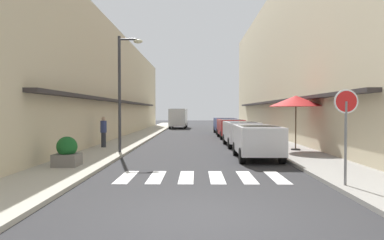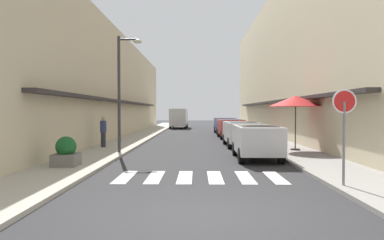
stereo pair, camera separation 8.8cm
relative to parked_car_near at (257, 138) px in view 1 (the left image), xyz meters
name	(u,v)px [view 1 (the left image)]	position (x,y,z in m)	size (l,w,h in m)	color
ground_plane	(198,139)	(-2.47, 10.86, -0.92)	(106.23, 106.23, 0.00)	#2B2B2D
sidewalk_left	(135,138)	(-7.20, 10.86, -0.86)	(2.42, 67.60, 0.12)	#ADA899
sidewalk_right	(262,139)	(2.26, 10.86, -0.86)	(2.42, 67.60, 0.12)	gray
building_row_left	(90,86)	(-10.91, 12.27, 3.16)	(5.50, 45.46, 8.16)	beige
building_row_right	(307,63)	(5.96, 12.27, 4.92)	(5.50, 45.46, 11.69)	beige
crosswalk	(202,177)	(-2.47, -4.20, -0.91)	(5.20, 2.20, 0.01)	silver
parked_car_near	(257,138)	(0.00, 0.00, 0.00)	(1.84, 3.93, 1.47)	silver
parked_car_mid	(241,131)	(0.00, 5.56, 0.00)	(1.87, 4.28, 1.47)	silver
parked_car_far	(230,126)	(0.00, 11.94, 0.00)	(1.87, 4.48, 1.47)	maroon
parked_car_distant	(225,124)	(0.00, 17.45, 0.00)	(1.89, 4.10, 1.47)	navy
delivery_van	(178,117)	(-4.80, 27.98, 0.49)	(2.11, 5.44, 2.37)	silver
round_street_sign	(346,112)	(1.34, -5.89, 1.16)	(0.65, 0.07, 2.56)	slate
street_lamp	(123,82)	(-6.13, 1.62, 2.58)	(1.19, 0.28, 5.56)	#38383D
cafe_umbrella	(296,101)	(2.43, 2.70, 1.68)	(2.72, 2.72, 2.76)	#262626
planter_corner	(67,153)	(-7.29, -2.70, -0.32)	(0.86, 0.86, 1.06)	slate
pedestrian_walking_near	(104,131)	(-7.71, 3.94, 0.07)	(0.34, 0.34, 1.66)	#282B33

